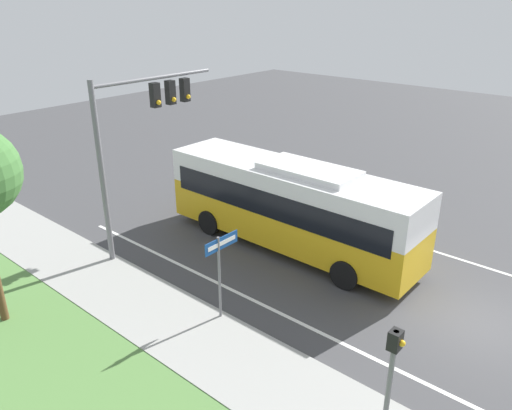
% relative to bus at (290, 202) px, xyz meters
% --- Properties ---
extents(ground_plane, '(80.00, 80.00, 0.00)m').
position_rel_bus_xyz_m(ground_plane, '(-0.21, -7.52, -1.94)').
color(ground_plane, '#424244').
extents(lane_divider_near, '(0.14, 30.00, 0.01)m').
position_rel_bus_xyz_m(lane_divider_near, '(-3.81, -7.52, -1.93)').
color(lane_divider_near, silver).
rests_on(lane_divider_near, ground_plane).
extents(bus, '(2.71, 10.53, 3.54)m').
position_rel_bus_xyz_m(bus, '(0.00, 0.00, 0.00)').
color(bus, gold).
rests_on(bus, ground_plane).
extents(signal_gantry, '(5.44, 0.41, 6.74)m').
position_rel_bus_xyz_m(signal_gantry, '(-3.45, 4.38, 2.97)').
color(signal_gantry, slate).
rests_on(signal_gantry, ground_plane).
extents(pedestrian_signal, '(0.28, 0.34, 3.07)m').
position_rel_bus_xyz_m(pedestrian_signal, '(-6.26, -7.29, 0.16)').
color(pedestrian_signal, slate).
rests_on(pedestrian_signal, ground_plane).
extents(street_sign, '(1.34, 0.08, 2.84)m').
position_rel_bus_xyz_m(street_sign, '(-5.18, -1.28, 0.05)').
color(street_sign, slate).
rests_on(street_sign, ground_plane).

